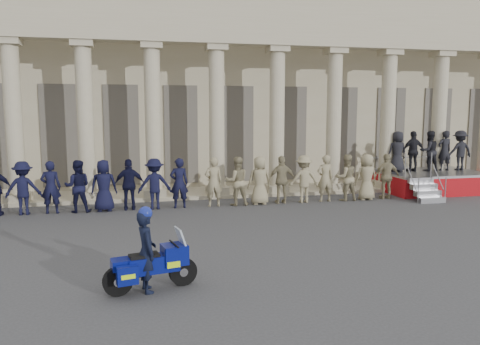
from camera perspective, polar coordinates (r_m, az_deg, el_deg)
name	(u,v)px	position (r m, az deg, el deg)	size (l,w,h in m)	color
ground	(219,255)	(11.96, -2.53, -10.07)	(90.00, 90.00, 0.00)	#38383A
building	(172,94)	(26.07, -8.23, 9.43)	(40.00, 12.50, 9.00)	tan
officer_rank	(143,184)	(17.55, -11.75, -1.41)	(20.48, 0.71, 1.88)	black
reviewing_stand	(431,158)	(22.84, 22.28, 1.62)	(4.45, 4.22, 2.73)	gray
motorcycle	(152,265)	(9.76, -10.70, -10.99)	(1.91, 0.95, 1.24)	black
rider	(146,249)	(9.63, -11.36, -9.17)	(0.52, 0.67, 1.74)	black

